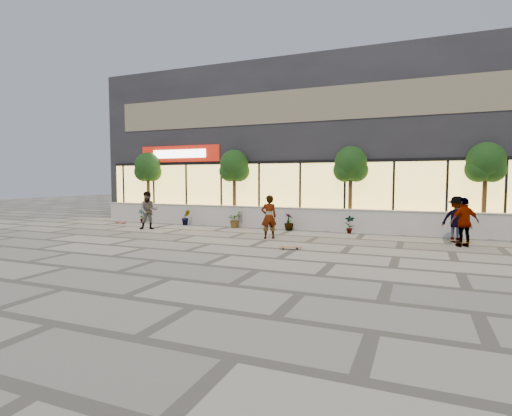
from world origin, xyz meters
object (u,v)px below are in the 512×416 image
at_px(tree_west, 148,169).
at_px(skater_right_near, 465,222).
at_px(tree_mideast, 351,166).
at_px(skater_right_far, 457,219).
at_px(skateboard_center, 290,247).
at_px(tree_midwest, 234,168).
at_px(skater_center, 269,217).
at_px(skateboard_left, 120,222).
at_px(tree_east, 486,165).
at_px(skater_left, 148,211).
at_px(skateboard_right_near, 461,241).

distance_m(tree_west, skater_right_near, 16.46).
xyz_separation_m(tree_mideast, skater_right_far, (4.33, -2.14, -2.11)).
bearing_deg(skateboard_center, tree_midwest, 103.98).
bearing_deg(tree_mideast, skater_center, -122.85).
height_order(skater_right_far, skateboard_left, skater_right_far).
relative_size(skater_center, skateboard_left, 2.33).
relative_size(tree_west, skater_center, 2.24).
distance_m(tree_midwest, skater_center, 5.66).
bearing_deg(tree_east, skater_right_far, -118.77).
bearing_deg(skater_left, tree_mideast, -10.30).
relative_size(tree_midwest, skateboard_left, 5.21).
xyz_separation_m(tree_midwest, skateboard_center, (4.98, -6.05, -2.91)).
bearing_deg(tree_west, tree_midwest, 0.00).
bearing_deg(tree_east, skater_center, -153.73).
relative_size(skater_right_near, skater_right_far, 1.00).
xyz_separation_m(tree_west, skateboard_left, (-0.37, -1.98, -2.91)).
relative_size(tree_west, tree_east, 1.00).
relative_size(tree_west, skater_right_far, 2.25).
distance_m(skater_left, skateboard_center, 8.31).
bearing_deg(tree_midwest, tree_east, 0.00).
bearing_deg(tree_midwest, skater_right_far, -11.68).
xyz_separation_m(skater_center, skater_right_near, (7.07, 0.75, -0.00)).
bearing_deg(skater_center, skateboard_center, 93.63).
relative_size(skater_left, skater_right_near, 1.03).
bearing_deg(skater_right_far, skateboard_left, 27.26).
distance_m(tree_west, skater_center, 10.00).
height_order(tree_midwest, skateboard_left, tree_midwest).
height_order(tree_east, skater_right_far, tree_east).
bearing_deg(tree_mideast, skateboard_center, -99.54).
height_order(skater_right_near, skater_right_far, skater_right_near).
xyz_separation_m(tree_east, skater_right_far, (-1.17, -2.14, -2.11)).
relative_size(skater_right_near, skateboard_left, 2.33).
bearing_deg(tree_mideast, skater_left, -158.70).
bearing_deg(skater_center, tree_east, 172.97).
height_order(skater_center, skater_right_near, skater_center).
height_order(tree_west, tree_midwest, same).
bearing_deg(tree_east, tree_mideast, 180.00).
xyz_separation_m(skater_center, skateboard_right_near, (7.07, 1.66, -0.80)).
height_order(skater_left, skater_right_far, skater_left).
height_order(tree_mideast, skater_center, tree_mideast).
bearing_deg(skater_right_far, skater_right_near, 126.70).
xyz_separation_m(skater_left, skateboard_center, (7.85, -2.59, -0.83)).
bearing_deg(tree_west, skater_center, -24.04).
xyz_separation_m(tree_west, skateboard_right_near, (16.00, -2.33, -2.91)).
distance_m(tree_mideast, skateboard_right_near, 5.84).
bearing_deg(tree_midwest, skater_right_near, -17.12).
height_order(tree_east, skateboard_center, tree_east).
xyz_separation_m(tree_east, skateboard_left, (-17.37, -1.98, -2.91)).
distance_m(tree_west, skateboard_center, 12.45).
bearing_deg(skater_right_near, skateboard_right_near, -115.49).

